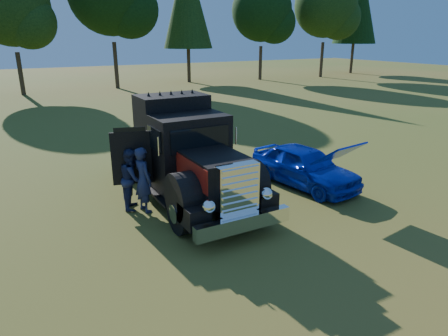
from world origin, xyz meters
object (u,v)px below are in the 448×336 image
Objects in this scene: diamond_t_truck at (184,157)px; hotrod_coupe at (305,166)px; spectator_far at (132,179)px; spectator_near at (143,180)px.

hotrod_coupe is at bearing -14.06° from diamond_t_truck.
diamond_t_truck reaches higher than spectator_far.
spectator_near is 0.42m from spectator_far.
spectator_near is at bearing 173.42° from hotrod_coupe.
diamond_t_truck reaches higher than spectator_near.
hotrod_coupe is at bearing -107.49° from spectator_near.
hotrod_coupe is 5.49m from spectator_far.
diamond_t_truck is at bearing -66.99° from spectator_far.
spectator_far is at bearing 169.83° from hotrod_coupe.
spectator_near reaches higher than spectator_far.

